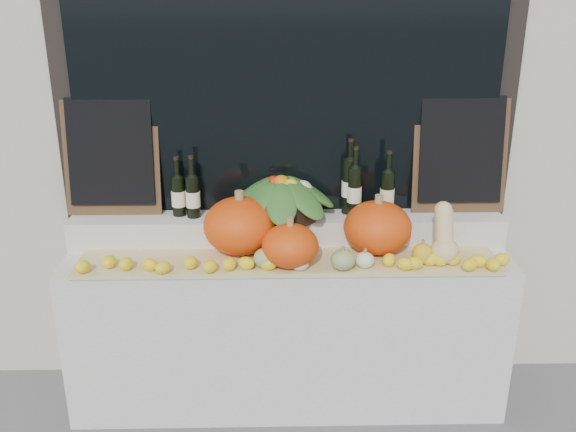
{
  "coord_description": "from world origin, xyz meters",
  "views": [
    {
      "loc": [
        -0.06,
        -1.52,
        2.26
      ],
      "look_at": [
        0.0,
        1.45,
        1.12
      ],
      "focal_mm": 40.0,
      "sensor_mm": 36.0,
      "label": 1
    }
  ],
  "objects_px": {
    "pumpkin_left": "(240,226)",
    "wine_bottle_tall": "(349,186)",
    "butternut_squash": "(444,238)",
    "produce_bowl": "(281,196)",
    "pumpkin_right": "(378,227)"
  },
  "relations": [
    {
      "from": "pumpkin_left",
      "to": "wine_bottle_tall",
      "type": "bearing_deg",
      "value": 19.62
    },
    {
      "from": "butternut_squash",
      "to": "wine_bottle_tall",
      "type": "height_order",
      "value": "wine_bottle_tall"
    },
    {
      "from": "produce_bowl",
      "to": "wine_bottle_tall",
      "type": "bearing_deg",
      "value": 7.42
    },
    {
      "from": "pumpkin_right",
      "to": "wine_bottle_tall",
      "type": "distance_m",
      "value": 0.29
    },
    {
      "from": "pumpkin_left",
      "to": "wine_bottle_tall",
      "type": "xyz_separation_m",
      "value": [
        0.58,
        0.21,
        0.14
      ]
    },
    {
      "from": "butternut_squash",
      "to": "produce_bowl",
      "type": "relative_size",
      "value": 0.48
    },
    {
      "from": "produce_bowl",
      "to": "pumpkin_right",
      "type": "bearing_deg",
      "value": -19.25
    },
    {
      "from": "pumpkin_left",
      "to": "butternut_squash",
      "type": "distance_m",
      "value": 1.02
    },
    {
      "from": "butternut_squash",
      "to": "wine_bottle_tall",
      "type": "relative_size",
      "value": 0.71
    },
    {
      "from": "butternut_squash",
      "to": "wine_bottle_tall",
      "type": "distance_m",
      "value": 0.57
    },
    {
      "from": "butternut_squash",
      "to": "pumpkin_left",
      "type": "bearing_deg",
      "value": 172.9
    },
    {
      "from": "pumpkin_left",
      "to": "produce_bowl",
      "type": "xyz_separation_m",
      "value": [
        0.21,
        0.16,
        0.1
      ]
    },
    {
      "from": "pumpkin_left",
      "to": "produce_bowl",
      "type": "distance_m",
      "value": 0.28
    },
    {
      "from": "wine_bottle_tall",
      "to": "pumpkin_right",
      "type": "bearing_deg",
      "value": -60.31
    },
    {
      "from": "butternut_squash",
      "to": "produce_bowl",
      "type": "height_order",
      "value": "produce_bowl"
    }
  ]
}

